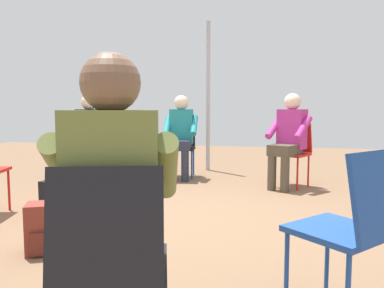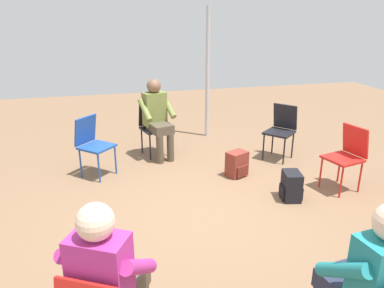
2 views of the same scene
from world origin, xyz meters
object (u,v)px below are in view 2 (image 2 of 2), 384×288
at_px(chair_west, 347,153).
at_px(person_in_magenta, 109,276).
at_px(chair_southwest, 281,128).
at_px(backpack_near_laptop_user, 237,165).
at_px(person_in_olive, 157,115).
at_px(person_in_teal, 367,277).
at_px(backpack_by_empty_chair, 291,188).
at_px(chair_southeast, 93,142).
at_px(chair_south, 153,124).

distance_m(chair_west, person_in_magenta, 3.61).
xyz_separation_m(chair_southwest, backpack_near_laptop_user, (0.91, 0.50, -0.34)).
bearing_deg(person_in_olive, chair_southwest, 149.51).
bearing_deg(chair_southwest, person_in_olive, 34.68).
relative_size(person_in_teal, backpack_near_laptop_user, 3.44).
height_order(chair_west, backpack_by_empty_chair, chair_west).
distance_m(chair_southwest, person_in_teal, 3.73).
distance_m(person_in_magenta, person_in_olive, 3.73).
height_order(chair_southeast, backpack_by_empty_chair, chair_southeast).
distance_m(chair_southeast, person_in_magenta, 3.16).
bearing_deg(person_in_magenta, backpack_near_laptop_user, 84.05).
relative_size(backpack_near_laptop_user, backpack_by_empty_chair, 1.00).
height_order(chair_southwest, backpack_near_laptop_user, chair_southwest).
bearing_deg(chair_southeast, chair_south, 167.40).
distance_m(chair_southwest, person_in_olive, 1.95).
bearing_deg(chair_south, person_in_magenta, 62.28).
xyz_separation_m(chair_west, backpack_by_empty_chair, (0.81, 0.10, -0.34)).
bearing_deg(chair_south, backpack_by_empty_chair, 109.99).
distance_m(chair_southwest, backpack_near_laptop_user, 1.09).
bearing_deg(chair_southwest, chair_southeast, 49.16).
relative_size(chair_west, chair_south, 1.00).
bearing_deg(person_in_teal, person_in_magenta, 159.05).
height_order(chair_southwest, backpack_by_empty_chair, chair_southwest).
relative_size(chair_south, backpack_by_empty_chair, 2.36).
xyz_separation_m(person_in_magenta, backpack_near_laptop_user, (-1.84, -2.62, -0.54)).
xyz_separation_m(chair_south, person_in_teal, (-0.70, 4.19, 0.20)).
bearing_deg(person_in_teal, backpack_near_laptop_user, 77.79).
height_order(chair_west, person_in_olive, person_in_olive).
distance_m(chair_west, chair_southeast, 3.41).
xyz_separation_m(chair_south, person_in_olive, (-0.04, 0.16, 0.20)).
xyz_separation_m(chair_southeast, backpack_near_laptop_user, (-1.95, 0.53, -0.34)).
distance_m(person_in_magenta, backpack_by_empty_chair, 2.92).
distance_m(person_in_teal, person_in_olive, 4.08).
xyz_separation_m(chair_west, backpack_near_laptop_user, (1.22, -0.72, -0.34)).
bearing_deg(person_in_teal, backpack_by_empty_chair, 65.55).
xyz_separation_m(chair_south, chair_southeast, (0.95, 0.63, 0.00)).
bearing_deg(backpack_by_empty_chair, chair_southwest, -110.87).
relative_size(chair_south, chair_southeast, 1.00).
xyz_separation_m(chair_southwest, chair_west, (-0.31, 1.22, 0.00)).
bearing_deg(person_in_magenta, backpack_by_empty_chair, 67.75).
bearing_deg(person_in_teal, chair_southwest, 64.46).
height_order(person_in_olive, backpack_by_empty_chair, person_in_olive).
height_order(chair_west, person_in_magenta, person_in_magenta).
relative_size(chair_southwest, person_in_olive, 0.69).
xyz_separation_m(person_in_teal, person_in_magenta, (1.53, -0.40, 0.00)).
xyz_separation_m(person_in_teal, backpack_by_empty_chair, (-0.71, -2.19, -0.54)).
xyz_separation_m(chair_southeast, person_in_olive, (-0.99, -0.47, 0.20)).
relative_size(chair_west, person_in_teal, 0.69).
height_order(chair_south, backpack_near_laptop_user, chair_south).
bearing_deg(chair_southeast, person_in_teal, 68.46).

